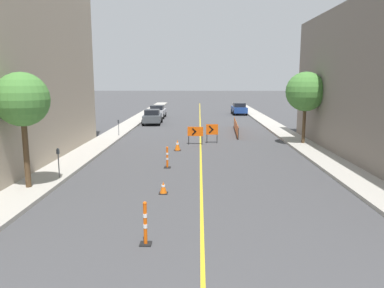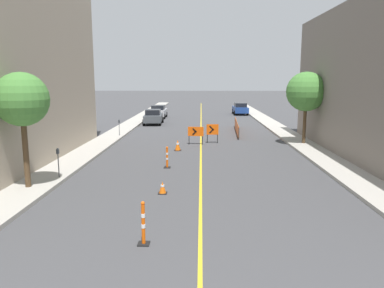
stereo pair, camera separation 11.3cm
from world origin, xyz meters
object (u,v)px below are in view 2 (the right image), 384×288
(delineator_post_front, at_px, (143,226))
(arrow_barricade_primary, at_px, (196,132))
(parking_meter_near_curb, at_px, (58,157))
(parking_meter_far_curb, at_px, (119,124))
(street_tree_right_near, at_px, (306,92))
(street_tree_left_near, at_px, (22,100))
(parked_car_curb_mid, at_px, (158,111))
(parked_car_curb_far, at_px, (240,109))
(delineator_post_rear, at_px, (167,159))
(traffic_cone_second, at_px, (162,188))
(traffic_cone_third, at_px, (178,145))
(arrow_barricade_secondary, at_px, (212,130))
(parked_car_curb_near, at_px, (153,117))

(delineator_post_front, height_order, arrow_barricade_primary, delineator_post_front)
(parking_meter_near_curb, relative_size, parking_meter_far_curb, 1.07)
(delineator_post_front, bearing_deg, street_tree_right_near, 61.42)
(arrow_barricade_primary, distance_m, street_tree_left_near, 14.14)
(parked_car_curb_mid, bearing_deg, parking_meter_near_curb, -92.41)
(parking_meter_far_curb, xyz_separation_m, street_tree_left_near, (-0.75, -15.07, 2.84))
(arrow_barricade_primary, relative_size, parked_car_curb_far, 0.31)
(street_tree_left_near, bearing_deg, delineator_post_rear, 37.56)
(traffic_cone_second, distance_m, parked_car_curb_mid, 31.42)
(delineator_post_rear, bearing_deg, parking_meter_far_curb, 114.89)
(traffic_cone_third, bearing_deg, arrow_barricade_secondary, 51.26)
(delineator_post_front, relative_size, parking_meter_near_curb, 0.93)
(parking_meter_far_curb, bearing_deg, street_tree_right_near, -13.38)
(parking_meter_near_curb, bearing_deg, arrow_barricade_primary, 57.76)
(parked_car_curb_far, distance_m, parking_meter_near_curb, 36.15)
(arrow_barricade_secondary, bearing_deg, street_tree_left_near, -127.45)
(parking_meter_far_curb, relative_size, street_tree_left_near, 0.27)
(traffic_cone_second, xyz_separation_m, parking_meter_near_curb, (-5.18, 1.94, 0.91))
(traffic_cone_third, distance_m, delineator_post_front, 14.68)
(parked_car_curb_near, bearing_deg, street_tree_left_near, -98.48)
(parking_meter_near_curb, bearing_deg, street_tree_left_near, -114.58)
(traffic_cone_third, height_order, street_tree_right_near, street_tree_right_near)
(traffic_cone_third, xyz_separation_m, parked_car_curb_far, (6.93, 26.28, 0.43))
(delineator_post_front, distance_m, street_tree_right_near, 19.57)
(traffic_cone_third, bearing_deg, parking_meter_far_curb, 132.67)
(street_tree_left_near, bearing_deg, arrow_barricade_secondary, 55.92)
(traffic_cone_third, xyz_separation_m, parking_meter_near_curb, (-5.23, -7.76, 0.80))
(delineator_post_rear, height_order, parked_car_curb_mid, parked_car_curb_mid)
(parked_car_curb_mid, distance_m, parking_meter_near_curb, 29.31)
(traffic_cone_third, relative_size, arrow_barricade_primary, 0.56)
(parked_car_curb_near, distance_m, parked_car_curb_mid, 6.50)
(traffic_cone_third, relative_size, parked_car_curb_mid, 0.17)
(parked_car_curb_mid, relative_size, street_tree_right_near, 0.84)
(traffic_cone_third, relative_size, parked_car_curb_far, 0.17)
(traffic_cone_second, relative_size, parked_car_curb_near, 0.12)
(parking_meter_far_curb, height_order, street_tree_right_near, street_tree_right_near)
(parked_car_curb_mid, xyz_separation_m, parked_car_curb_far, (10.68, 4.78, 0.00))
(parking_meter_far_curb, bearing_deg, arrow_barricade_secondary, -18.79)
(parking_meter_near_curb, relative_size, street_tree_left_near, 0.29)
(parked_car_curb_mid, height_order, parking_meter_far_curb, parked_car_curb_mid)
(street_tree_left_near, bearing_deg, parking_meter_far_curb, 87.16)
(parked_car_curb_near, bearing_deg, delineator_post_front, -86.18)
(traffic_cone_third, relative_size, delineator_post_rear, 0.63)
(delineator_post_front, xyz_separation_m, street_tree_right_near, (9.23, 16.93, 3.32))
(parked_car_curb_far, relative_size, street_tree_left_near, 0.88)
(delineator_post_rear, relative_size, parked_car_curb_mid, 0.27)
(traffic_cone_third, distance_m, street_tree_right_near, 10.05)
(delineator_post_rear, bearing_deg, parking_meter_near_curb, -150.96)
(traffic_cone_second, relative_size, delineator_post_front, 0.40)
(delineator_post_rear, bearing_deg, parked_car_curb_near, 99.35)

